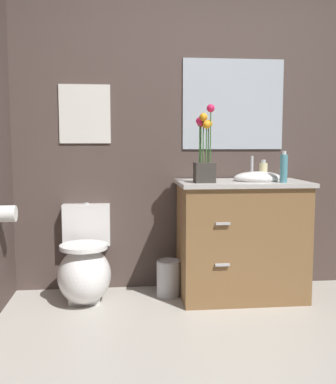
{
  "coord_description": "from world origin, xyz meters",
  "views": [
    {
      "loc": [
        -0.68,
        -1.92,
        1.14
      ],
      "look_at": [
        -0.36,
        1.25,
        0.8
      ],
      "focal_mm": 42.13,
      "sensor_mm": 36.0,
      "label": 1
    }
  ],
  "objects_px": {
    "lotion_bottle": "(284,168)",
    "trash_bin": "(169,278)",
    "vanity_cabinet": "(241,238)",
    "toilet_paper_roll": "(7,214)",
    "wall_mirror": "(233,104)",
    "wall_poster": "(85,114)",
    "toilet": "(85,268)",
    "soap_bottle": "(263,171)",
    "flower_vase": "(205,157)"
  },
  "relations": [
    {
      "from": "flower_vase",
      "to": "lotion_bottle",
      "type": "relative_size",
      "value": 2.47
    },
    {
      "from": "wall_mirror",
      "to": "toilet_paper_roll",
      "type": "xyz_separation_m",
      "value": [
        -1.64,
        -0.46,
        -0.77
      ]
    },
    {
      "from": "soap_bottle",
      "to": "wall_mirror",
      "type": "relative_size",
      "value": 0.19
    },
    {
      "from": "toilet",
      "to": "soap_bottle",
      "type": "height_order",
      "value": "soap_bottle"
    },
    {
      "from": "trash_bin",
      "to": "soap_bottle",
      "type": "bearing_deg",
      "value": 1.75
    },
    {
      "from": "flower_vase",
      "to": "soap_bottle",
      "type": "bearing_deg",
      "value": 19.88
    },
    {
      "from": "vanity_cabinet",
      "to": "wall_mirror",
      "type": "bearing_deg",
      "value": 90.52
    },
    {
      "from": "toilet",
      "to": "lotion_bottle",
      "type": "xyz_separation_m",
      "value": [
        1.41,
        -0.19,
        0.73
      ]
    },
    {
      "from": "soap_bottle",
      "to": "lotion_bottle",
      "type": "distance_m",
      "value": 0.26
    },
    {
      "from": "toilet",
      "to": "wall_poster",
      "type": "distance_m",
      "value": 1.16
    },
    {
      "from": "lotion_bottle",
      "to": "wall_poster",
      "type": "distance_m",
      "value": 1.53
    },
    {
      "from": "toilet",
      "to": "wall_poster",
      "type": "relative_size",
      "value": 1.55
    },
    {
      "from": "vanity_cabinet",
      "to": "wall_mirror",
      "type": "distance_m",
      "value": 1.05
    },
    {
      "from": "soap_bottle",
      "to": "trash_bin",
      "type": "xyz_separation_m",
      "value": [
        -0.72,
        -0.02,
        -0.8
      ]
    },
    {
      "from": "flower_vase",
      "to": "toilet_paper_roll",
      "type": "bearing_deg",
      "value": -176.6
    },
    {
      "from": "vanity_cabinet",
      "to": "wall_poster",
      "type": "bearing_deg",
      "value": 165.72
    },
    {
      "from": "trash_bin",
      "to": "wall_poster",
      "type": "relative_size",
      "value": 0.61
    },
    {
      "from": "wall_poster",
      "to": "toilet",
      "type": "bearing_deg",
      "value": -90.0
    },
    {
      "from": "trash_bin",
      "to": "wall_poster",
      "type": "distance_m",
      "value": 1.4
    },
    {
      "from": "vanity_cabinet",
      "to": "toilet_paper_roll",
      "type": "distance_m",
      "value": 1.66
    },
    {
      "from": "flower_vase",
      "to": "soap_bottle",
      "type": "xyz_separation_m",
      "value": [
        0.48,
        0.17,
        -0.11
      ]
    },
    {
      "from": "trash_bin",
      "to": "toilet_paper_roll",
      "type": "xyz_separation_m",
      "value": [
        -1.1,
        -0.23,
        0.54
      ]
    },
    {
      "from": "toilet",
      "to": "lotion_bottle",
      "type": "relative_size",
      "value": 3.12
    },
    {
      "from": "lotion_bottle",
      "to": "trash_bin",
      "type": "distance_m",
      "value": 1.17
    },
    {
      "from": "flower_vase",
      "to": "wall_poster",
      "type": "xyz_separation_m",
      "value": [
        -0.86,
        0.38,
        0.32
      ]
    },
    {
      "from": "soap_bottle",
      "to": "trash_bin",
      "type": "bearing_deg",
      "value": -178.25
    },
    {
      "from": "wall_poster",
      "to": "wall_mirror",
      "type": "xyz_separation_m",
      "value": [
        1.15,
        0.0,
        0.08
      ]
    },
    {
      "from": "toilet_paper_roll",
      "to": "wall_poster",
      "type": "bearing_deg",
      "value": 43.79
    },
    {
      "from": "soap_bottle",
      "to": "wall_mirror",
      "type": "xyz_separation_m",
      "value": [
        -0.19,
        0.21,
        0.51
      ]
    },
    {
      "from": "toilet",
      "to": "trash_bin",
      "type": "bearing_deg",
      "value": 3.3
    },
    {
      "from": "toilet",
      "to": "soap_bottle",
      "type": "xyz_separation_m",
      "value": [
        1.34,
        0.06,
        0.7
      ]
    },
    {
      "from": "toilet",
      "to": "lotion_bottle",
      "type": "bearing_deg",
      "value": -7.57
    },
    {
      "from": "wall_poster",
      "to": "toilet_paper_roll",
      "type": "distance_m",
      "value": 0.96
    },
    {
      "from": "lotion_bottle",
      "to": "wall_mirror",
      "type": "height_order",
      "value": "wall_mirror"
    },
    {
      "from": "vanity_cabinet",
      "to": "toilet_paper_roll",
      "type": "relative_size",
      "value": 9.55
    },
    {
      "from": "vanity_cabinet",
      "to": "trash_bin",
      "type": "relative_size",
      "value": 3.86
    },
    {
      "from": "soap_bottle",
      "to": "vanity_cabinet",
      "type": "bearing_deg",
      "value": -155.47
    },
    {
      "from": "lotion_bottle",
      "to": "toilet_paper_roll",
      "type": "distance_m",
      "value": 1.91
    },
    {
      "from": "toilet",
      "to": "vanity_cabinet",
      "type": "distance_m",
      "value": 1.17
    },
    {
      "from": "vanity_cabinet",
      "to": "toilet",
      "type": "bearing_deg",
      "value": 178.69
    },
    {
      "from": "flower_vase",
      "to": "wall_mirror",
      "type": "bearing_deg",
      "value": 52.42
    },
    {
      "from": "toilet_paper_roll",
      "to": "vanity_cabinet",
      "type": "bearing_deg",
      "value": 5.92
    },
    {
      "from": "vanity_cabinet",
      "to": "trash_bin",
      "type": "distance_m",
      "value": 0.62
    },
    {
      "from": "lotion_bottle",
      "to": "soap_bottle",
      "type": "bearing_deg",
      "value": 105.71
    },
    {
      "from": "toilet",
      "to": "toilet_paper_roll",
      "type": "xyz_separation_m",
      "value": [
        -0.48,
        -0.2,
        0.44
      ]
    },
    {
      "from": "soap_bottle",
      "to": "flower_vase",
      "type": "bearing_deg",
      "value": -160.12
    },
    {
      "from": "flower_vase",
      "to": "toilet_paper_roll",
      "type": "distance_m",
      "value": 1.39
    },
    {
      "from": "toilet",
      "to": "wall_poster",
      "type": "xyz_separation_m",
      "value": [
        0.0,
        0.27,
        1.12
      ]
    },
    {
      "from": "lotion_bottle",
      "to": "trash_bin",
      "type": "height_order",
      "value": "lotion_bottle"
    },
    {
      "from": "vanity_cabinet",
      "to": "soap_bottle",
      "type": "height_order",
      "value": "vanity_cabinet"
    }
  ]
}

